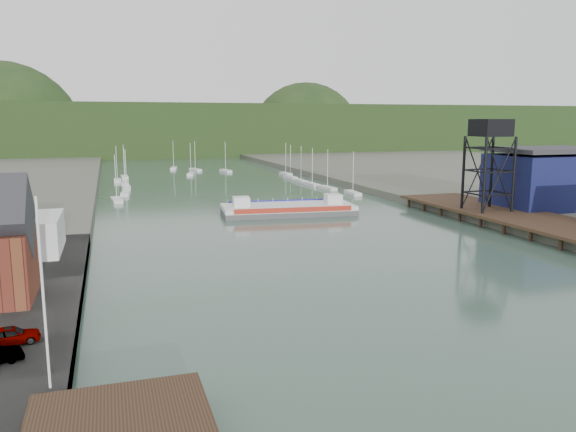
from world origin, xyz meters
TOP-DOWN VIEW (x-y plane):
  - east_pier at (37.00, 45.00)m, footprint 14.00×70.00m
  - flagpole at (-33.00, 10.00)m, footprint 0.16×0.16m
  - lift_tower at (35.00, 58.00)m, footprint 6.50×6.50m
  - blue_shed at (50.00, 60.00)m, footprint 20.50×14.50m
  - marina_sailboats at (0.08, 138.46)m, footprint 57.71×92.65m
  - distant_hills at (-3.98, 301.35)m, footprint 500.00×120.00m
  - chain_ferry at (3.78, 76.57)m, footprint 26.07×12.41m
  - car_west_a at (-36.40, 18.33)m, footprint 4.26×2.17m

SIDE VIEW (x-z plane):
  - marina_sailboats at x=0.08m, z-range -0.10..0.80m
  - chain_ferry at x=3.78m, z-range -0.77..2.86m
  - east_pier at x=37.00m, z-range 0.67..3.12m
  - car_west_a at x=-36.40m, z-range 1.60..2.99m
  - blue_shed at x=50.00m, z-range 1.41..12.71m
  - flagpole at x=-33.00m, z-range 1.60..13.60m
  - distant_hills at x=-3.98m, z-range -29.62..50.38m
  - lift_tower at x=35.00m, z-range 7.65..23.65m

